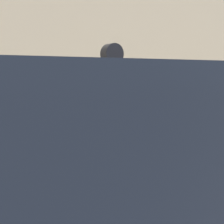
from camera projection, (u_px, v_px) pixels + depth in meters
sidewalk at (21, 188)px, 3.84m from camera, size 24.00×2.80×0.13m
parking_meter at (112, 93)px, 2.94m from camera, size 0.19×0.15×1.62m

